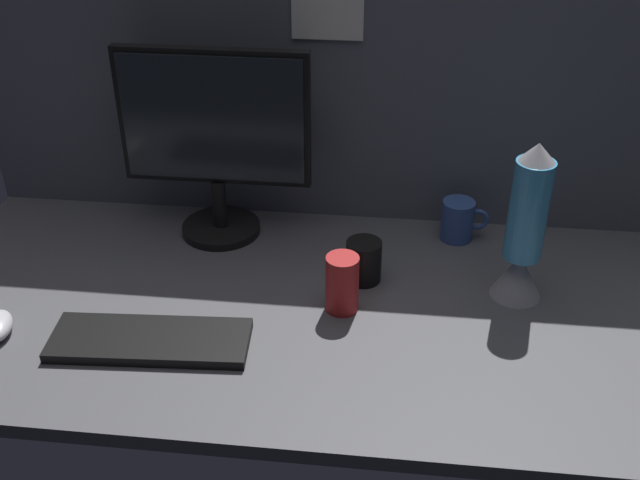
# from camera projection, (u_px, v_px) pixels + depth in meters

# --- Properties ---
(ground_plane) EXTENTS (1.80, 0.80, 0.03)m
(ground_plane) POSITION_uv_depth(u_px,v_px,m) (354.00, 309.00, 1.55)
(ground_plane) COLOR #515156
(cubicle_wall_back) EXTENTS (1.80, 0.06, 0.65)m
(cubicle_wall_back) POSITION_uv_depth(u_px,v_px,m) (370.00, 83.00, 1.69)
(cubicle_wall_back) COLOR #565B66
(cubicle_wall_back) RESTS_ON ground_plane
(monitor) EXTENTS (0.42, 0.18, 0.43)m
(monitor) POSITION_uv_depth(u_px,v_px,m) (215.00, 136.00, 1.66)
(monitor) COLOR black
(monitor) RESTS_ON ground_plane
(keyboard) EXTENTS (0.38, 0.15, 0.02)m
(keyboard) POSITION_uv_depth(u_px,v_px,m) (150.00, 340.00, 1.43)
(keyboard) COLOR black
(keyboard) RESTS_ON ground_plane
(mug_red_plastic) EXTENTS (0.07, 0.07, 0.12)m
(mug_red_plastic) POSITION_uv_depth(u_px,v_px,m) (342.00, 284.00, 1.50)
(mug_red_plastic) COLOR red
(mug_red_plastic) RESTS_ON ground_plane
(mug_ceramic_blue) EXTENTS (0.11, 0.07, 0.09)m
(mug_ceramic_blue) POSITION_uv_depth(u_px,v_px,m) (458.00, 220.00, 1.73)
(mug_ceramic_blue) COLOR #38569E
(mug_ceramic_blue) RESTS_ON ground_plane
(mug_black_travel) EXTENTS (0.07, 0.07, 0.09)m
(mug_black_travel) POSITION_uv_depth(u_px,v_px,m) (364.00, 261.00, 1.59)
(mug_black_travel) COLOR black
(mug_black_travel) RESTS_ON ground_plane
(lava_lamp) EXTENTS (0.10, 0.10, 0.34)m
(lava_lamp) POSITION_uv_depth(u_px,v_px,m) (524.00, 235.00, 1.49)
(lava_lamp) COLOR #A5A5AD
(lava_lamp) RESTS_ON ground_plane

